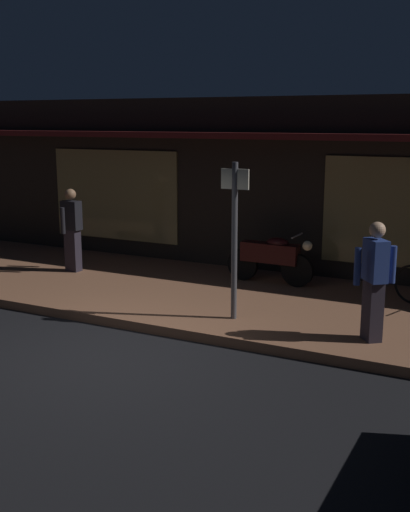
% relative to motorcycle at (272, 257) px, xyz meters
% --- Properties ---
extents(ground_plane, '(60.00, 60.00, 0.00)m').
position_rel_motorcycle_xyz_m(ground_plane, '(-0.89, -4.09, -0.65)').
color(ground_plane, black).
extents(sidewalk_slab, '(18.00, 4.00, 0.15)m').
position_rel_motorcycle_xyz_m(sidewalk_slab, '(-0.89, -1.09, -0.57)').
color(sidewalk_slab, brown).
rests_on(sidewalk_slab, ground_plane).
extents(storefront_building, '(18.00, 3.30, 3.60)m').
position_rel_motorcycle_xyz_m(storefront_building, '(-0.89, 2.29, 1.16)').
color(storefront_building, black).
rests_on(storefront_building, ground_plane).
extents(motorcycle, '(1.70, 0.55, 0.97)m').
position_rel_motorcycle_xyz_m(motorcycle, '(0.00, 0.00, 0.00)').
color(motorcycle, black).
rests_on(motorcycle, sidewalk_slab).
extents(person_photographer, '(0.39, 0.61, 1.67)m').
position_rel_motorcycle_xyz_m(person_photographer, '(-3.93, -0.88, 0.38)').
color(person_photographer, '#28232D').
rests_on(person_photographer, sidewalk_slab).
extents(person_bystander, '(0.54, 0.45, 1.67)m').
position_rel_motorcycle_xyz_m(person_bystander, '(2.34, -2.30, 0.38)').
color(person_bystander, '#28232D').
rests_on(person_bystander, sidewalk_slab).
extents(sign_post, '(0.44, 0.09, 2.40)m').
position_rel_motorcycle_xyz_m(sign_post, '(0.23, -2.26, 0.86)').
color(sign_post, '#47474C').
rests_on(sign_post, sidewalk_slab).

